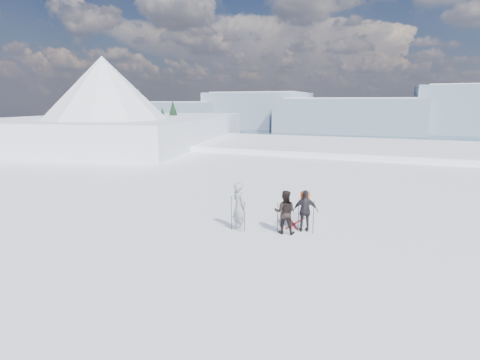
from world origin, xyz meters
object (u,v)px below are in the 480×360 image
Objects in this scene: skier_grey at (239,206)px; skis_loose at (294,223)px; skier_dark at (285,212)px; skier_pack at (305,211)px.

skier_grey is 2.55m from skis_loose.
skier_dark is 0.83m from skier_pack.
skier_grey is 1.12× the size of skis_loose.
skier_grey is 1.14× the size of skier_dark.
skier_dark is 1.03× the size of skier_pack.
skier_dark is 1.50m from skis_loose.
skier_pack reaches higher than skis_loose.
skier_pack is at bearing -52.55° from skis_loose.
skier_grey reaches higher than skis_loose.
skis_loose is at bearing -70.42° from skier_pack.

